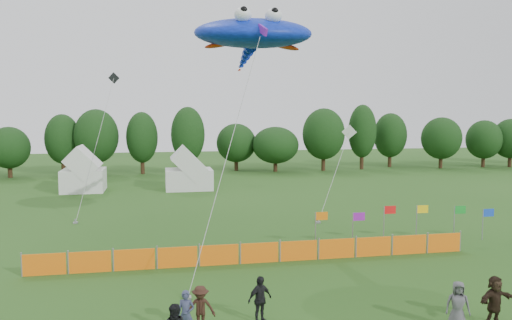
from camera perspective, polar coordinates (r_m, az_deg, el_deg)
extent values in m
cylinder|color=#382314|center=(63.64, -26.30, -0.96)|extent=(0.50, 0.50, 1.91)
ellipsoid|color=black|center=(63.44, -26.39, 1.28)|extent=(4.61, 4.61, 4.30)
cylinder|color=#382314|center=(64.06, -21.14, -0.52)|extent=(0.50, 0.50, 2.38)
ellipsoid|color=black|center=(63.84, -21.24, 2.25)|extent=(4.09, 4.09, 5.35)
cylinder|color=#382314|center=(62.65, -17.69, -0.45)|extent=(0.50, 0.50, 2.57)
ellipsoid|color=black|center=(62.42, -17.78, 2.62)|extent=(5.20, 5.20, 5.79)
cylinder|color=#382314|center=(62.19, -12.84, -0.42)|extent=(0.50, 0.50, 2.46)
ellipsoid|color=black|center=(61.96, -12.90, 2.54)|extent=(3.78, 3.78, 5.55)
cylinder|color=#382314|center=(60.85, -7.74, -0.37)|extent=(0.50, 0.50, 2.66)
ellipsoid|color=black|center=(60.60, -7.79, 2.91)|extent=(4.05, 4.05, 5.99)
cylinder|color=#382314|center=(64.11, -2.27, -0.34)|extent=(0.50, 0.50, 1.98)
ellipsoid|color=black|center=(63.91, -2.28, 1.97)|extent=(5.06, 5.06, 4.46)
cylinder|color=#382314|center=(63.09, 2.23, -0.49)|extent=(0.50, 0.50, 1.86)
ellipsoid|color=black|center=(62.89, 2.24, 1.71)|extent=(5.86, 5.86, 4.18)
cylinder|color=#382314|center=(64.60, 7.70, -0.06)|extent=(0.50, 0.50, 2.62)
ellipsoid|color=black|center=(64.37, 7.74, 2.97)|extent=(5.41, 5.41, 5.89)
cylinder|color=#382314|center=(67.12, 11.99, 0.15)|extent=(0.50, 0.50, 2.78)
ellipsoid|color=black|center=(66.90, 12.05, 3.25)|extent=(3.67, 3.67, 6.26)
cylinder|color=#382314|center=(70.87, 15.03, 0.20)|extent=(0.50, 0.50, 2.42)
ellipsoid|color=black|center=(70.67, 15.09, 2.75)|extent=(4.46, 4.46, 5.44)
cylinder|color=#382314|center=(71.37, 20.35, 0.01)|extent=(0.50, 0.50, 2.24)
ellipsoid|color=black|center=(71.17, 20.43, 2.35)|extent=(5.26, 5.26, 5.03)
cylinder|color=#382314|center=(74.91, 24.53, 0.05)|extent=(0.50, 0.50, 2.10)
ellipsoid|color=black|center=(74.73, 24.61, 2.15)|extent=(4.74, 4.74, 4.73)
cylinder|color=#382314|center=(76.79, 27.01, 0.09)|extent=(0.50, 0.50, 2.16)
ellipsoid|color=black|center=(76.61, 27.10, 2.19)|extent=(4.88, 4.88, 4.87)
cube|color=white|center=(49.88, -19.09, -2.19)|extent=(3.83, 3.83, 2.10)
cube|color=silver|center=(48.82, -7.68, -2.19)|extent=(4.46, 3.57, 1.96)
cube|color=orange|center=(25.08, -23.07, -10.93)|extent=(1.90, 0.06, 1.00)
cube|color=orange|center=(24.74, -18.45, -11.00)|extent=(1.90, 0.06, 1.00)
cube|color=orange|center=(24.56, -13.73, -11.00)|extent=(1.90, 0.06, 1.00)
cube|color=orange|center=(24.54, -8.98, -10.93)|extent=(1.90, 0.06, 1.00)
cube|color=orange|center=(24.68, -4.25, -10.78)|extent=(1.90, 0.06, 1.00)
cube|color=orange|center=(24.98, 0.39, -10.56)|extent=(1.90, 0.06, 1.00)
cube|color=orange|center=(25.44, 4.88, -10.29)|extent=(1.90, 0.06, 1.00)
cube|color=orange|center=(26.04, 9.19, -9.97)|extent=(1.90, 0.06, 1.00)
cube|color=orange|center=(26.78, 13.26, -9.62)|extent=(1.90, 0.06, 1.00)
cube|color=orange|center=(27.64, 17.10, -9.24)|extent=(1.90, 0.06, 1.00)
cube|color=orange|center=(28.62, 20.67, -8.85)|extent=(1.90, 0.06, 1.00)
cylinder|color=gray|center=(27.96, 6.81, -7.89)|extent=(0.06, 0.06, 1.93)
cube|color=orange|center=(27.91, 7.52, -6.37)|extent=(0.70, 0.02, 0.45)
cylinder|color=gray|center=(28.23, 10.99, -7.84)|extent=(0.06, 0.06, 1.91)
cube|color=purple|center=(28.21, 11.68, -6.35)|extent=(0.70, 0.02, 0.45)
cylinder|color=gray|center=(29.30, 14.40, -7.19)|extent=(0.06, 0.06, 2.14)
cube|color=red|center=(29.28, 15.06, -5.53)|extent=(0.70, 0.02, 0.45)
cylinder|color=gray|center=(30.19, 17.86, -6.94)|extent=(0.06, 0.06, 2.11)
cube|color=yellow|center=(30.20, 18.49, -5.35)|extent=(0.70, 0.02, 0.45)
cylinder|color=gray|center=(30.71, 21.69, -6.86)|extent=(0.06, 0.06, 2.11)
cube|color=#148C26|center=(30.74, 22.30, -5.29)|extent=(0.70, 0.02, 0.45)
cylinder|color=gray|center=(32.05, 24.48, -6.73)|extent=(0.06, 0.06, 1.82)
cube|color=blue|center=(32.12, 25.03, -5.48)|extent=(0.70, 0.02, 0.45)
imported|color=#333855|center=(17.21, -8.01, -17.09)|extent=(0.67, 0.53, 1.59)
imported|color=#311C13|center=(17.68, -6.37, -16.50)|extent=(1.09, 0.72, 1.57)
imported|color=black|center=(18.17, 0.44, -15.65)|extent=(1.06, 0.79, 1.68)
imported|color=#4C4B50|center=(19.01, 22.07, -15.12)|extent=(0.95, 0.79, 1.66)
imported|color=black|center=(19.91, 25.64, -14.23)|extent=(1.66, 0.82, 1.71)
ellipsoid|color=#0F2FDC|center=(27.27, -0.31, 14.28)|extent=(6.70, 5.34, 2.19)
sphere|color=white|center=(25.94, -1.50, 16.26)|extent=(0.88, 0.88, 0.88)
sphere|color=white|center=(26.24, 2.02, 16.14)|extent=(0.88, 0.88, 0.88)
ellipsoid|color=red|center=(27.14, -3.96, 13.08)|extent=(1.84, 0.81, 0.29)
ellipsoid|color=red|center=(27.75, 3.10, 12.91)|extent=(1.84, 0.81, 0.29)
cube|color=purple|center=(24.91, 0.75, 14.64)|extent=(0.37, 0.96, 0.70)
cylinder|color=#A5A5A5|center=(22.15, -3.20, 0.91)|extent=(4.06, 5.08, 11.30)
cube|color=gray|center=(20.72, -7.85, -15.33)|extent=(0.30, 0.30, 0.10)
cube|color=white|center=(43.54, 10.61, 3.16)|extent=(1.26, 0.35, 1.26)
cylinder|color=#A5A5A5|center=(38.60, 9.08, -1.37)|extent=(5.67, 8.95, 5.77)
cube|color=gray|center=(33.99, 7.11, -7.09)|extent=(0.30, 0.30, 0.10)
cube|color=black|center=(44.04, -15.94, 9.00)|extent=(0.95, 0.27, 0.95)
cylinder|color=#A5A5A5|center=(39.49, -17.73, 1.91)|extent=(2.00, 9.28, 10.33)
cube|color=gray|center=(35.74, -19.94, -6.76)|extent=(0.30, 0.30, 0.10)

